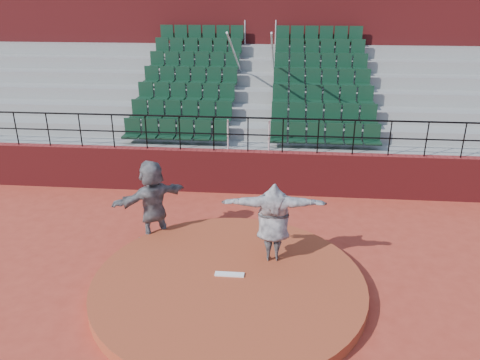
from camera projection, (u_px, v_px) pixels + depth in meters
ground at (229, 289)px, 9.51m from camera, size 90.00×90.00×0.00m
pitchers_mound at (229, 284)px, 9.47m from camera, size 5.50×5.50×0.25m
pitching_rubber at (229, 274)px, 9.55m from camera, size 0.60×0.15×0.03m
boundary_wall at (248, 172)px, 13.89m from camera, size 24.00×0.30×1.30m
wall_railing at (248, 127)px, 13.37m from camera, size 24.04×0.05×1.03m
seating_deck at (256, 116)px, 16.95m from camera, size 24.00×5.97×4.63m
press_box_facade at (262, 44)px, 19.81m from camera, size 24.00×3.00×7.10m
pitcher at (273, 222)px, 9.84m from camera, size 2.19×0.69×1.76m
fielder at (153, 201)px, 11.09m from camera, size 1.79×1.72×2.03m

